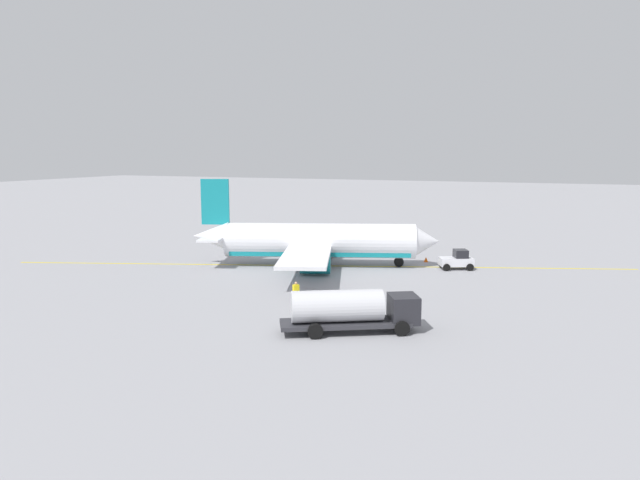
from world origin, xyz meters
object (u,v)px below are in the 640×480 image
(airplane, at_px, (316,242))
(safety_cone_nose, at_px, (426,259))
(fuel_tanker, at_px, (351,309))
(pushback_tug, at_px, (457,260))
(refueling_worker, at_px, (296,292))

(airplane, bearing_deg, safety_cone_nose, 32.34)
(fuel_tanker, distance_m, pushback_tug, 26.42)
(fuel_tanker, height_order, pushback_tug, fuel_tanker)
(airplane, bearing_deg, fuel_tanker, -61.75)
(pushback_tug, xyz_separation_m, safety_cone_nose, (-4.08, 2.96, -0.72))
(fuel_tanker, bearing_deg, refueling_worker, 137.89)
(pushback_tug, bearing_deg, airplane, -164.86)
(fuel_tanker, bearing_deg, airplane, 118.25)
(airplane, distance_m, refueling_worker, 16.06)
(safety_cone_nose, bearing_deg, airplane, -147.66)
(safety_cone_nose, bearing_deg, fuel_tanker, -88.76)
(refueling_worker, bearing_deg, safety_cone_nose, 73.12)
(pushback_tug, bearing_deg, safety_cone_nose, 143.98)
(fuel_tanker, relative_size, refueling_worker, 5.82)
(airplane, height_order, refueling_worker, airplane)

